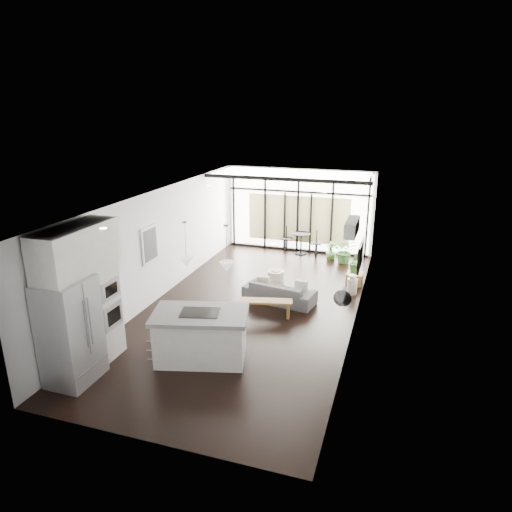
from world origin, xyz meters
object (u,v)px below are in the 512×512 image
Objects in this scene: fridge at (70,332)px; pouf at (276,277)px; island at (201,336)px; milk_can at (352,284)px; console_bench at (265,308)px; sofa at (279,289)px; tv at (361,255)px.

fridge is 6.15m from pouf.
island is 3.45× the size of milk_can.
console_bench is (2.54, 3.57, -0.76)m from fridge.
fridge is at bearing -127.81° from milk_can.
island is at bearing 86.28° from sofa.
fridge is at bearing 69.23° from sofa.
tv is at bearing 47.43° from fridge.
tv is (2.33, -0.73, 1.12)m from pouf.
pouf is at bearing 162.60° from tv.
console_bench reaches higher than pouf.
fridge reaches higher than island.
island is 1.66× the size of tv.
milk_can reaches higher than console_bench.
sofa is at bearing -166.45° from tv.
milk_can is at bearing -2.53° from pouf.
island is 2.33m from console_bench.
island is 0.94× the size of fridge.
sofa is 1.43× the size of console_bench.
fridge reaches higher than console_bench.
tv is (0.21, -0.64, 1.04)m from milk_can.
island reaches higher than pouf.
tv reaches higher than sofa.
fridge is 4.45m from console_bench.
console_bench is at bearing 93.49° from sofa.
fridge is 1.76× the size of tv.
pouf is at bearing 68.73° from fridge.
island is at bearing -120.18° from console_bench.
fridge is 1.06× the size of sofa.
island is 1.00× the size of sofa.
console_bench is at bearing -145.63° from tv.
sofa reaches higher than console_bench.
sofa is (2.63, 4.49, -0.61)m from fridge.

